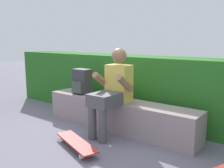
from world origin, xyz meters
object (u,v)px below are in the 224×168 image
at_px(backpack_on_bench, 82,82).
at_px(person_skater, 113,89).
at_px(bench_main, 117,114).
at_px(skateboard_near_person, 76,143).

bearing_deg(backpack_on_bench, person_skater, -14.08).
height_order(bench_main, person_skater, person_skater).
bearing_deg(skateboard_near_person, bench_main, 92.10).
distance_m(person_skater, backpack_on_bench, 0.81).
distance_m(bench_main, skateboard_near_person, 0.87).
height_order(bench_main, backpack_on_bench, backpack_on_bench).
bearing_deg(bench_main, person_skater, -70.84).
relative_size(skateboard_near_person, backpack_on_bench, 2.05).
bearing_deg(person_skater, skateboard_near_person, -93.48).
relative_size(person_skater, backpack_on_bench, 2.97).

